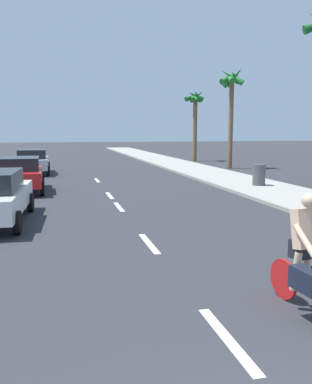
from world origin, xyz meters
name	(u,v)px	position (x,y,z in m)	size (l,w,h in m)	color
ground_plane	(98,182)	(0.00, 20.00, 0.00)	(160.00, 160.00, 0.00)	#2D2D33
sidewalk_strip	(210,174)	(7.18, 22.00, 0.07)	(3.60, 80.00, 0.14)	#9E998E
lane_stripe_1	(227,338)	(0.00, 2.86, 0.00)	(0.16, 1.80, 0.01)	white
lane_stripe_2	(149,243)	(0.00, 7.58, 0.00)	(0.16, 1.80, 0.01)	white
lane_stripe_3	(119,207)	(0.00, 12.53, 0.00)	(0.16, 1.80, 0.01)	white
lane_stripe_4	(110,196)	(0.00, 15.19, 0.00)	(0.16, 1.80, 0.01)	white
lane_stripe_5	(97,180)	(0.00, 20.72, 0.00)	(0.16, 1.80, 0.01)	white
cyclist	(305,260)	(1.42, 3.31, 0.83)	(0.65, 1.71, 1.82)	black
parked_car_red	(21,173)	(-3.70, 17.18, 0.84)	(2.04, 4.27, 1.57)	red
parked_car_silver	(33,161)	(-3.64, 25.07, 0.84)	(2.09, 4.50, 1.57)	#B7BABF
palm_tree_far	(232,90)	(10.13, 25.67, 5.64)	(1.92, 1.75, 7.29)	brown
palm_tree_distant	(195,106)	(10.02, 33.19, 4.94)	(1.91, 1.69, 6.48)	brown
trash_bin_far	(259,175)	(7.25, 15.77, 0.64)	(0.60, 0.60, 1.01)	#47474C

